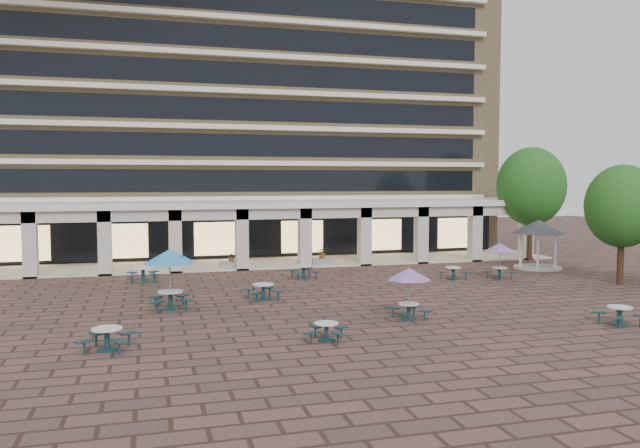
# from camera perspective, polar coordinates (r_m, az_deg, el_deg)

# --- Properties ---
(ground) EXTENTS (120.00, 120.00, 0.00)m
(ground) POSITION_cam_1_polar(r_m,az_deg,el_deg) (29.51, 0.47, -7.37)
(ground) COLOR brown
(ground) RESTS_ON ground
(apartment_building) EXTENTS (40.00, 15.50, 25.20)m
(apartment_building) POSITION_cam_1_polar(r_m,az_deg,el_deg) (54.30, -7.03, 11.15)
(apartment_building) COLOR tan
(apartment_building) RESTS_ON ground
(retail_arcade) EXTENTS (42.00, 6.60, 4.40)m
(retail_arcade) POSITION_cam_1_polar(r_m,az_deg,el_deg) (43.44, -4.87, 0.27)
(retail_arcade) COLOR white
(retail_arcade) RESTS_ON ground
(picnic_table_2) EXTENTS (1.83, 1.83, 0.66)m
(picnic_table_2) POSITION_cam_1_polar(r_m,az_deg,el_deg) (22.95, 0.59, -9.66)
(picnic_table_2) COLOR #143B3D
(picnic_table_2) RESTS_ON ground
(picnic_table_4) EXTENTS (2.35, 2.35, 2.72)m
(picnic_table_4) POSITION_cam_1_polar(r_m,az_deg,el_deg) (28.83, -13.57, -3.10)
(picnic_table_4) COLOR #143B3D
(picnic_table_4) RESTS_ON ground
(picnic_table_5) EXTENTS (2.04, 2.04, 0.78)m
(picnic_table_5) POSITION_cam_1_polar(r_m,az_deg,el_deg) (22.87, -18.89, -9.75)
(picnic_table_5) COLOR #143B3D
(picnic_table_5) RESTS_ON ground
(picnic_table_6) EXTENTS (1.86, 1.86, 2.15)m
(picnic_table_6) POSITION_cam_1_polar(r_m,az_deg,el_deg) (26.43, 8.14, -4.72)
(picnic_table_6) COLOR #143B3D
(picnic_table_6) RESTS_ON ground
(picnic_table_7) EXTENTS (1.73, 1.73, 0.74)m
(picnic_table_7) POSITION_cam_1_polar(r_m,az_deg,el_deg) (28.16, 25.71, -7.41)
(picnic_table_7) COLOR #143B3D
(picnic_table_7) RESTS_ON ground
(picnic_table_8) EXTENTS (1.94, 1.94, 0.77)m
(picnic_table_8) POSITION_cam_1_polar(r_m,az_deg,el_deg) (30.79, -5.21, -6.04)
(picnic_table_8) COLOR #143B3D
(picnic_table_8) RESTS_ON ground
(picnic_table_9) EXTENTS (1.83, 1.83, 0.76)m
(picnic_table_9) POSITION_cam_1_polar(r_m,az_deg,el_deg) (37.20, -1.49, -4.30)
(picnic_table_9) COLOR #143B3D
(picnic_table_9) RESTS_ON ground
(picnic_table_11) EXTENTS (1.82, 1.82, 2.11)m
(picnic_table_11) POSITION_cam_1_polar(r_m,az_deg,el_deg) (38.53, 16.14, -2.16)
(picnic_table_11) COLOR #143B3D
(picnic_table_11) RESTS_ON ground
(picnic_table_12) EXTENTS (1.93, 1.93, 0.85)m
(picnic_table_12) POSITION_cam_1_polar(r_m,az_deg,el_deg) (37.20, -15.87, -4.37)
(picnic_table_12) COLOR #143B3D
(picnic_table_12) RESTS_ON ground
(picnic_table_13) EXTENTS (1.89, 1.89, 0.70)m
(picnic_table_13) POSITION_cam_1_polar(r_m,az_deg,el_deg) (37.86, 12.10, -4.29)
(picnic_table_13) COLOR #143B3D
(picnic_table_13) RESTS_ON ground
(gazebo) EXTENTS (3.44, 3.44, 3.21)m
(gazebo) POSITION_cam_1_polar(r_m,az_deg,el_deg) (43.49, 19.34, -0.71)
(gazebo) COLOR beige
(gazebo) RESTS_ON ground
(tree_east_a) EXTENTS (4.03, 4.03, 6.72)m
(tree_east_a) POSITION_cam_1_polar(r_m,az_deg,el_deg) (38.57, 25.91, 1.46)
(tree_east_a) COLOR #412C1A
(tree_east_a) RESTS_ON ground
(tree_east_c) EXTENTS (4.95, 4.95, 8.24)m
(tree_east_c) POSITION_cam_1_polar(r_m,az_deg,el_deg) (47.91, 18.76, 3.27)
(tree_east_c) COLOR #412C1A
(tree_east_c) RESTS_ON ground
(planter_left) EXTENTS (1.50, 0.60, 1.16)m
(planter_left) POSITION_cam_1_polar(r_m,az_deg,el_deg) (41.41, -8.06, -3.52)
(planter_left) COLOR gray
(planter_left) RESTS_ON ground
(planter_right) EXTENTS (1.50, 0.81, 1.34)m
(planter_right) POSITION_cam_1_polar(r_m,az_deg,el_deg) (42.61, 0.24, -3.08)
(planter_right) COLOR gray
(planter_right) RESTS_ON ground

